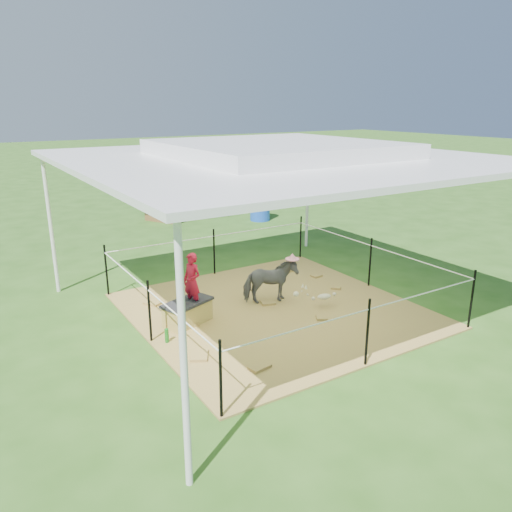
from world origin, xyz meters
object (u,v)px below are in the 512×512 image
pony (270,282)px  trash_barrel (260,205)px  foal (324,295)px  distant_person (222,200)px  green_bottle (167,336)px  picnic_table_near (174,207)px  picnic_table_far (265,190)px  straw_bale (188,314)px  woman (192,275)px

pony → trash_barrel: bearing=-16.4°
foal → distant_person: bearing=91.1°
green_bottle → picnic_table_near: picnic_table_near is taller
trash_barrel → picnic_table_far: size_ratio=0.61×
trash_barrel → pony: bearing=-120.9°
straw_bale → picnic_table_near: bearing=68.5°
green_bottle → distant_person: (4.93, 7.40, 0.38)m
green_bottle → picnic_table_far: picnic_table_far is taller
foal → picnic_table_near: bearing=101.9°
pony → trash_barrel: size_ratio=1.00×
foal → trash_barrel: bearing=83.1°
straw_bale → distant_person: bearing=57.8°
foal → trash_barrel: trash_barrel is taller
picnic_table_near → distant_person: (1.44, -0.53, 0.16)m
woman → distant_person: woman is taller
trash_barrel → picnic_table_near: bearing=142.2°
woman → pony: 1.59m
straw_bale → foal: bearing=-15.5°
pony → picnic_table_far: bearing=-17.9°
green_bottle → picnic_table_far: size_ratio=0.14×
woman → picnic_table_near: size_ratio=0.55×
green_bottle → straw_bale: bearing=39.3°
pony → picnic_table_far: (5.60, 8.81, -0.11)m
woman → picnic_table_near: bearing=138.8°
straw_bale → foal: foal is taller
woman → pony: size_ratio=0.99×
green_bottle → foal: size_ratio=0.27×
straw_bale → green_bottle: straw_bale is taller
green_bottle → trash_barrel: bearing=48.0°
foal → distant_person: 7.87m
pony → picnic_table_near: 7.56m
trash_barrel → distant_person: 1.34m
pony → woman: bearing=105.8°
woman → picnic_table_near: (2.84, 7.48, -0.49)m
picnic_table_near → woman: bearing=-140.0°
pony → picnic_table_far: pony is taller
woman → picnic_table_far: 11.37m
picnic_table_near → picnic_table_far: bearing=-11.5°
woman → trash_barrel: bearing=118.9°
straw_bale → trash_barrel: bearing=48.8°
woman → distant_person: 8.17m
straw_bale → trash_barrel: size_ratio=0.82×
green_bottle → pony: (2.18, 0.48, 0.29)m
pony → picnic_table_near: size_ratio=0.55×
picnic_table_far → trash_barrel: bearing=-130.8°
green_bottle → trash_barrel: trash_barrel is taller
pony → picnic_table_near: (1.31, 7.45, -0.07)m
distant_person → trash_barrel: bearing=120.7°
green_bottle → picnic_table_far: (7.78, 9.30, 0.18)m
straw_bale → foal: size_ratio=0.98×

